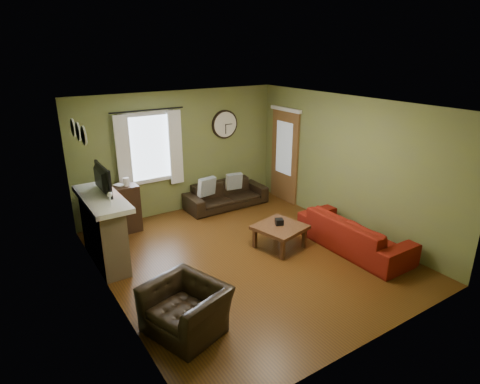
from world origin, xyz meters
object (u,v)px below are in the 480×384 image
sofa_brown (226,195)px  coffee_table (280,236)px  armchair (186,308)px  bookshelf (119,210)px  sofa_red (354,233)px

sofa_brown → coffee_table: bearing=-95.7°
sofa_brown → armchair: 4.27m
bookshelf → coffee_table: bookshelf is taller
sofa_brown → sofa_red: 3.13m
armchair → coffee_table: bearing=96.7°
armchair → bookshelf: bearing=158.6°
bookshelf → sofa_brown: bookshelf is taller
armchair → sofa_brown: bearing=123.7°
bookshelf → sofa_red: (3.30, -2.94, -0.16)m
bookshelf → armchair: (-0.18, -3.29, -0.15)m
coffee_table → armchair: bearing=-155.0°
sofa_brown → coffee_table: 2.25m
sofa_brown → armchair: bearing=-128.0°
bookshelf → sofa_red: bookshelf is taller
bookshelf → sofa_brown: (2.45, 0.07, -0.19)m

